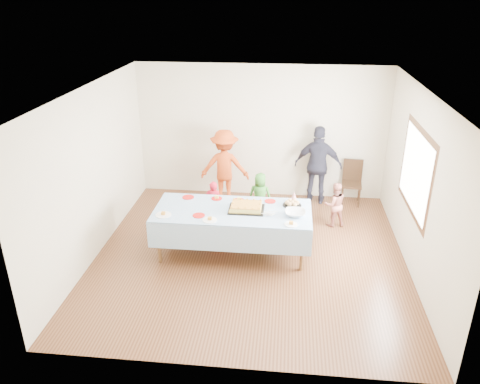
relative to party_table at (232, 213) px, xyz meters
The scene contains 22 objects.
ground 0.78m from the party_table, 11.37° to the right, with size 5.00×5.00×0.00m, color #472714.
room_walls 1.10m from the party_table, ahead, with size 5.04×5.04×2.72m.
party_table is the anchor object (origin of this frame).
birthday_cake 0.24m from the party_table, ahead, with size 0.56×0.43×0.10m.
rolls_tray 0.98m from the party_table, 15.25° to the left, with size 0.30×0.30×0.09m.
punch_bowl 1.00m from the party_table, ahead, with size 0.32×0.32×0.08m, color silver.
party_hat 1.07m from the party_table, 23.68° to the left, with size 0.11×0.11×0.18m, color silver.
fork_pile 0.62m from the party_table, 14.83° to the right, with size 0.24×0.18×0.07m, color white, non-canonical shape.
plate_red_far_a 0.89m from the party_table, 153.88° to the left, with size 0.20×0.20×0.01m, color red.
plate_red_far_b 0.51m from the party_table, 128.76° to the left, with size 0.18×0.18×0.01m, color red.
plate_red_far_c 0.37m from the party_table, 79.54° to the left, with size 0.19×0.19×0.01m, color red.
plate_red_far_d 0.70m from the party_table, 32.90° to the left, with size 0.19×0.19×0.01m, color red.
plate_red_near 0.56m from the party_table, 152.13° to the right, with size 0.19×0.19×0.01m, color red.
plate_white_left 1.09m from the party_table, 164.05° to the right, with size 0.25×0.25×0.01m, color white.
plate_white_mid 0.50m from the party_table, 127.14° to the right, with size 0.22×0.22×0.01m, color white.
plate_white_right 1.02m from the party_table, 23.70° to the right, with size 0.20×0.20×0.01m, color white.
dining_chair 3.10m from the party_table, 45.87° to the left, with size 0.42×0.42×0.89m.
toddler_left 1.10m from the party_table, 115.92° to the left, with size 0.31×0.20×0.85m, color red.
toddler_mid 1.39m from the party_table, 74.76° to the left, with size 0.44×0.29×0.90m, color #367E2A.
toddler_right 2.09m from the party_table, 33.51° to the left, with size 0.41×0.32×0.84m, color #AD6151.
adult_left 2.03m from the party_table, 101.26° to the left, with size 0.97×0.56×1.51m, color #C24518.
adult_right 2.59m from the party_table, 55.83° to the left, with size 0.93×0.39×1.59m, color #282938.
Camera 1 is at (0.53, -6.59, 4.06)m, focal length 35.00 mm.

